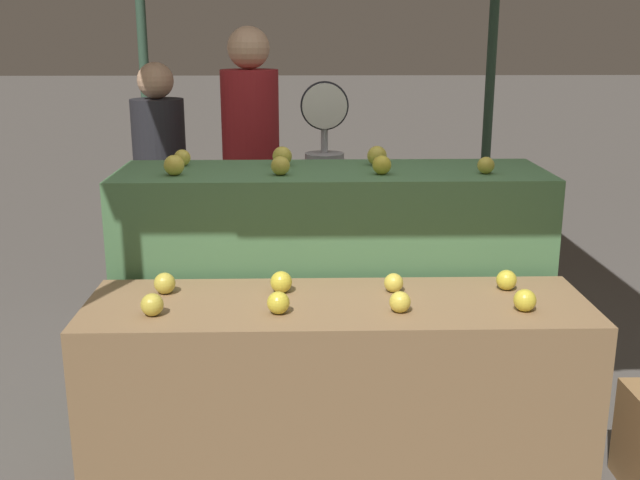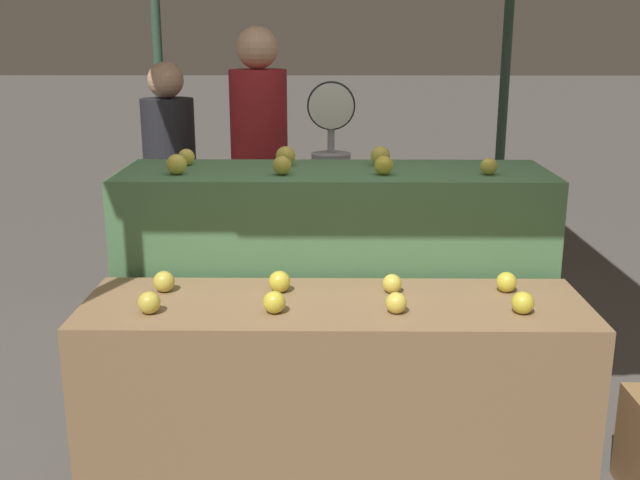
{
  "view_description": "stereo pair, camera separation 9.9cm",
  "coord_description": "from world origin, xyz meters",
  "views": [
    {
      "loc": [
        -0.13,
        -2.54,
        1.7
      ],
      "look_at": [
        -0.06,
        0.3,
        0.91
      ],
      "focal_mm": 42.0,
      "sensor_mm": 36.0,
      "label": 1
    },
    {
      "loc": [
        -0.03,
        -2.54,
        1.7
      ],
      "look_at": [
        -0.06,
        0.3,
        0.91
      ],
      "focal_mm": 42.0,
      "sensor_mm": 36.0,
      "label": 2
    }
  ],
  "objects": [
    {
      "name": "apple_front_2",
      "position": [
        0.21,
        -0.11,
        0.8
      ],
      "size": [
        0.08,
        0.08,
        0.08
      ],
      "primitive_type": "sphere",
      "color": "yellow",
      "rests_on": "display_counter_front"
    },
    {
      "name": "apple_front_6",
      "position": [
        0.21,
        0.1,
        0.8
      ],
      "size": [
        0.07,
        0.07,
        0.07
      ],
      "primitive_type": "sphere",
      "color": "yellow",
      "rests_on": "display_counter_front"
    },
    {
      "name": "apple_back_3",
      "position": [
        0.63,
        0.49,
        1.18
      ],
      "size": [
        0.07,
        0.07,
        0.07
      ],
      "primitive_type": "sphere",
      "color": "gold",
      "rests_on": "display_counter_back"
    },
    {
      "name": "apple_front_7",
      "position": [
        0.64,
        0.12,
        0.8
      ],
      "size": [
        0.08,
        0.08,
        0.08
      ],
      "primitive_type": "sphere",
      "color": "gold",
      "rests_on": "display_counter_front"
    },
    {
      "name": "apple_back_6",
      "position": [
        0.2,
        0.71,
        1.18
      ],
      "size": [
        0.09,
        0.09,
        0.09
      ],
      "primitive_type": "sphere",
      "color": "gold",
      "rests_on": "display_counter_back"
    },
    {
      "name": "produce_scale",
      "position": [
        -0.01,
        1.25,
        1.05
      ],
      "size": [
        0.24,
        0.2,
        1.47
      ],
      "color": "#99999E",
      "rests_on": "ground_plane"
    },
    {
      "name": "person_customer_left",
      "position": [
        -0.94,
        1.74,
        0.9
      ],
      "size": [
        0.4,
        0.4,
        1.55
      ],
      "rotation": [
        0.0,
        0.0,
        3.58
      ],
      "color": "#2D2D38",
      "rests_on": "ground_plane"
    },
    {
      "name": "apple_front_5",
      "position": [
        -0.21,
        0.11,
        0.81
      ],
      "size": [
        0.08,
        0.08,
        0.08
      ],
      "primitive_type": "sphere",
      "color": "gold",
      "rests_on": "display_counter_front"
    },
    {
      "name": "apple_front_1",
      "position": [
        -0.21,
        -0.11,
        0.8
      ],
      "size": [
        0.08,
        0.08,
        0.08
      ],
      "primitive_type": "sphere",
      "color": "gold",
      "rests_on": "display_counter_front"
    },
    {
      "name": "display_counter_back",
      "position": [
        0.0,
        0.6,
        0.57
      ],
      "size": [
        1.82,
        0.55,
        1.14
      ],
      "primitive_type": "cube",
      "color": "#4C7A4C",
      "rests_on": "ground_plane"
    },
    {
      "name": "apple_back_0",
      "position": [
        -0.65,
        0.49,
        1.18
      ],
      "size": [
        0.08,
        0.08,
        0.08
      ],
      "primitive_type": "sphere",
      "color": "yellow",
      "rests_on": "display_counter_back"
    },
    {
      "name": "apple_back_2",
      "position": [
        0.2,
        0.49,
        1.18
      ],
      "size": [
        0.08,
        0.08,
        0.08
      ],
      "primitive_type": "sphere",
      "color": "gold",
      "rests_on": "display_counter_back"
    },
    {
      "name": "apple_back_5",
      "position": [
        -0.21,
        0.7,
        1.18
      ],
      "size": [
        0.09,
        0.09,
        0.09
      ],
      "primitive_type": "sphere",
      "color": "gold",
      "rests_on": "display_counter_back"
    },
    {
      "name": "apple_front_3",
      "position": [
        0.65,
        -0.11,
        0.8
      ],
      "size": [
        0.08,
        0.08,
        0.08
      ],
      "primitive_type": "sphere",
      "color": "gold",
      "rests_on": "display_counter_front"
    },
    {
      "name": "apple_front_4",
      "position": [
        -0.64,
        0.11,
        0.8
      ],
      "size": [
        0.08,
        0.08,
        0.08
      ],
      "primitive_type": "sphere",
      "color": "gold",
      "rests_on": "display_counter_front"
    },
    {
      "name": "apple_front_0",
      "position": [
        -0.64,
        -0.12,
        0.8
      ],
      "size": [
        0.08,
        0.08,
        0.08
      ],
      "primitive_type": "sphere",
      "color": "gold",
      "rests_on": "display_counter_front"
    },
    {
      "name": "apple_back_1",
      "position": [
        -0.21,
        0.48,
        1.18
      ],
      "size": [
        0.08,
        0.08,
        0.08
      ],
      "primitive_type": "sphere",
      "color": "gold",
      "rests_on": "display_counter_back"
    },
    {
      "name": "display_counter_front",
      "position": [
        0.0,
        0.0,
        0.38
      ],
      "size": [
        1.82,
        0.55,
        0.76
      ],
      "primitive_type": "cube",
      "color": "olive",
      "rests_on": "ground_plane"
    },
    {
      "name": "person_vendor_at_scale",
      "position": [
        -0.41,
        1.6,
        1.02
      ],
      "size": [
        0.35,
        0.35,
        1.74
      ],
      "rotation": [
        0.0,
        0.0,
        3.03
      ],
      "color": "#2D2D38",
      "rests_on": "ground_plane"
    },
    {
      "name": "apple_back_4",
      "position": [
        -0.65,
        0.71,
        1.18
      ],
      "size": [
        0.07,
        0.07,
        0.07
      ],
      "primitive_type": "sphere",
      "color": "yellow",
      "rests_on": "display_counter_back"
    }
  ]
}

